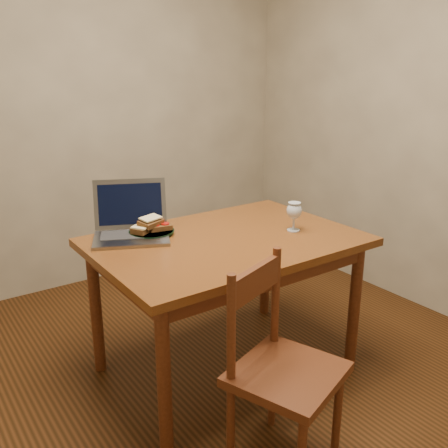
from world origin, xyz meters
TOP-DOWN VIEW (x-y plane):
  - floor at (0.00, 0.00)m, footprint 3.20×3.20m
  - back_wall at (0.00, 1.61)m, footprint 3.20×0.02m
  - right_wall at (1.61, 0.00)m, footprint 0.02×3.20m
  - table at (0.09, 0.05)m, footprint 1.30×0.90m
  - chair at (-0.11, -0.62)m, footprint 0.51×0.50m
  - plate at (-0.19, 0.32)m, footprint 0.23×0.23m
  - sandwich_cheese at (-0.23, 0.34)m, footprint 0.15×0.13m
  - sandwich_tomato at (-0.14, 0.31)m, footprint 0.13×0.09m
  - sandwich_top at (-0.19, 0.33)m, footprint 0.15×0.12m
  - milk_glass at (0.45, -0.05)m, footprint 0.08×0.08m
  - laptop at (-0.28, 0.37)m, footprint 0.48×0.46m

SIDE VIEW (x-z plane):
  - floor at x=0.00m, z-range -0.02..0.00m
  - chair at x=-0.11m, z-range 0.25..0.69m
  - table at x=0.09m, z-range 0.28..1.02m
  - plate at x=-0.19m, z-range 0.74..0.76m
  - sandwich_tomato at x=-0.14m, z-range 0.76..0.80m
  - sandwich_cheese at x=-0.23m, z-range 0.76..0.80m
  - sandwich_top at x=-0.19m, z-range 0.79..0.83m
  - laptop at x=-0.28m, z-range 0.68..0.94m
  - milk_glass at x=0.45m, z-range 0.74..0.90m
  - back_wall at x=0.00m, z-range 0.00..2.60m
  - right_wall at x=1.61m, z-range 0.00..2.60m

